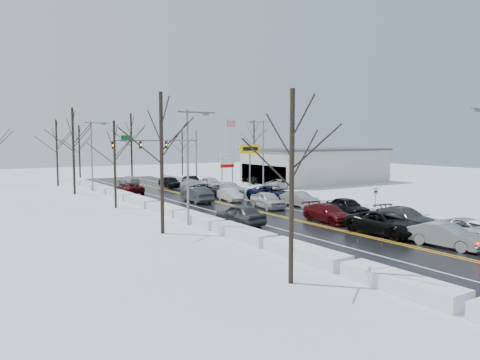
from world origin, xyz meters
TOP-DOWN VIEW (x-y plane):
  - ground at (0.00, 0.00)m, footprint 160.00×160.00m
  - road_surface at (0.00, 2.00)m, footprint 14.00×84.00m
  - snow_bank_left at (-7.60, 2.00)m, footprint 1.48×72.00m
  - snow_bank_right at (7.60, 2.00)m, footprint 1.48×72.00m
  - traffic_signal_mast at (3.45, 27.99)m, footprint 13.28×0.39m
  - tires_plus_sign at (10.50, 15.99)m, footprint 3.20×0.34m
  - used_vehicles_sign at (10.50, 22.00)m, footprint 2.20×0.22m
  - speed_limit_sign at (8.20, -8.00)m, footprint 0.55×0.09m
  - flagpole at (15.17, 30.00)m, footprint 1.87×1.20m
  - dealership_building at (23.98, 18.00)m, footprint 20.40×12.40m
  - streetlight_ne at (8.30, 10.00)m, footprint 3.20×0.25m
  - streetlight_sw at (-8.30, -4.00)m, footprint 3.20×0.25m
  - streetlight_nw at (-8.30, 24.00)m, footprint 3.20×0.25m
  - tree_left_a at (-11.00, -20.00)m, footprint 3.60×3.60m
  - tree_left_b at (-11.50, -6.00)m, footprint 4.00×4.00m
  - tree_left_c at (-10.50, 8.00)m, footprint 3.40×3.40m
  - tree_left_d at (-11.20, 22.00)m, footprint 4.20×4.20m
  - tree_left_e at (-10.80, 34.00)m, footprint 3.80×3.80m
  - tree_far_b at (-6.00, 41.00)m, footprint 3.60×3.60m
  - tree_far_c at (2.00, 39.00)m, footprint 4.40×4.40m
  - tree_far_d at (12.00, 40.50)m, footprint 3.40×3.40m
  - tree_far_e at (28.00, 41.00)m, footprint 4.20×4.20m
  - queued_car_1 at (1.68, -19.48)m, footprint 2.02×4.72m
  - queued_car_2 at (1.55, -14.91)m, footprint 2.87×5.98m
  - queued_car_3 at (1.68, -8.88)m, footprint 2.34×5.12m
  - queued_car_4 at (1.94, -0.10)m, footprint 2.49×4.91m
  - queued_car_5 at (1.66, 6.48)m, footprint 1.99×4.37m
  - queued_car_6 at (1.56, 11.77)m, footprint 2.90×5.32m
  - queued_car_7 at (1.94, 16.07)m, footprint 2.60×5.54m
  - queued_car_8 at (1.77, 22.58)m, footprint 2.20×4.81m
  - queued_car_10 at (5.05, -18.92)m, footprint 2.45×5.09m
  - queued_car_11 at (5.16, -13.66)m, footprint 2.63×5.40m
  - queued_car_12 at (5.33, -7.42)m, footprint 2.50×4.86m
  - queued_car_13 at (5.31, -0.84)m, footprint 1.75×4.56m
  - queued_car_14 at (5.33, 3.87)m, footprint 3.40×6.29m
  - queued_car_15 at (5.25, 12.10)m, footprint 2.31×4.78m
  - queued_car_16 at (5.40, 17.61)m, footprint 2.25×5.08m
  - queued_car_17 at (5.41, 23.46)m, footprint 1.84×4.42m
  - oncoming_car_0 at (-1.90, 7.51)m, footprint 1.88×5.05m
  - oncoming_car_1 at (-5.36, 18.84)m, footprint 2.37×4.98m
  - oncoming_car_2 at (-1.69, 29.84)m, footprint 2.25×4.77m
  - oncoming_car_3 at (-5.10, -6.19)m, footprint 2.23×5.03m
  - parked_car_0 at (13.96, 13.23)m, footprint 4.89×2.32m
  - parked_car_1 at (16.87, 16.45)m, footprint 2.60×5.28m
  - parked_car_2 at (14.84, 21.55)m, footprint 2.44×5.15m

SIDE VIEW (x-z plane):
  - ground at x=0.00m, z-range 0.00..0.00m
  - snow_bank_left at x=-7.60m, z-range -0.37..0.37m
  - snow_bank_right at x=7.60m, z-range -0.37..0.37m
  - queued_car_1 at x=1.68m, z-range -0.76..0.76m
  - queued_car_2 at x=1.55m, z-range -0.82..0.82m
  - queued_car_3 at x=1.68m, z-range -0.73..0.73m
  - queued_car_4 at x=1.94m, z-range -0.80..0.80m
  - queued_car_5 at x=1.66m, z-range -0.70..0.70m
  - queued_car_6 at x=1.56m, z-range -0.71..0.71m
  - queued_car_7 at x=1.94m, z-range -0.78..0.78m
  - queued_car_8 at x=1.77m, z-range -0.80..0.80m
  - queued_car_10 at x=5.05m, z-range -0.70..0.70m
  - queued_car_11 at x=5.16m, z-range -0.76..0.76m
  - queued_car_12 at x=5.33m, z-range -0.79..0.79m
  - queued_car_13 at x=5.31m, z-range -0.74..0.74m
  - queued_car_14 at x=5.33m, z-range -0.84..0.84m
  - queued_car_15 at x=5.25m, z-range -0.67..0.67m
  - queued_car_16 at x=5.40m, z-range -0.85..0.85m
  - queued_car_17 at x=5.41m, z-range -0.71..0.71m
  - oncoming_car_0 at x=-1.90m, z-range -0.82..0.82m
  - oncoming_car_1 at x=-5.36m, z-range -0.69..0.69m
  - oncoming_car_2 at x=-1.69m, z-range -0.67..0.67m
  - oncoming_car_3 at x=-5.10m, z-range -0.84..0.84m
  - parked_car_0 at x=13.96m, z-range -0.67..0.67m
  - parked_car_1 at x=16.87m, z-range -0.74..0.74m
  - parked_car_2 at x=14.84m, z-range -0.85..0.85m
  - road_surface at x=0.00m, z-range 0.00..0.01m
  - speed_limit_sign at x=8.20m, z-range 0.46..2.81m
  - dealership_building at x=23.98m, z-range 0.01..5.31m
  - used_vehicles_sign at x=10.50m, z-range 0.99..5.64m
  - tires_plus_sign at x=10.50m, z-range 1.99..7.99m
  - streetlight_ne at x=8.30m, z-range 0.81..9.81m
  - streetlight_sw at x=-8.30m, z-range 0.81..9.81m
  - streetlight_nw at x=-8.30m, z-range 0.81..9.81m
  - traffic_signal_mast at x=3.45m, z-range 1.48..9.48m
  - flagpole at x=15.17m, z-range 0.93..10.93m
  - tree_left_c at x=-10.50m, z-range 1.69..10.19m
  - tree_far_d at x=12.00m, z-range 1.69..10.19m
  - tree_left_a at x=-11.00m, z-range 1.79..10.79m
  - tree_far_b at x=-6.00m, z-range 1.79..10.79m
  - tree_left_e at x=-10.80m, z-range 1.89..11.39m
  - tree_left_b at x=-11.50m, z-range 1.99..11.99m
  - tree_left_d at x=-11.20m, z-range 2.08..12.58m
  - tree_far_e at x=28.00m, z-range 2.08..12.58m
  - tree_far_c at x=2.00m, z-range 2.18..13.18m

